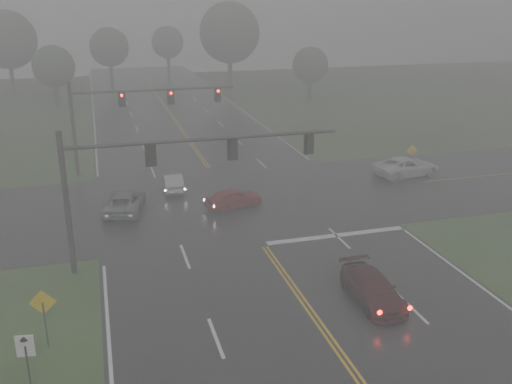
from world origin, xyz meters
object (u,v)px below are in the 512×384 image
object	(u,v)px
sedan_maroon	(372,301)
signal_gantry_near	(156,168)
signal_gantry_far	(124,108)
sedan_silver	(173,190)
car_grey	(126,212)
sedan_red	(234,207)
pickup_white	(406,176)

from	to	relation	value
sedan_maroon	signal_gantry_near	xyz separation A→B (m)	(-8.84, 6.78, 5.20)
sedan_maroon	signal_gantry_far	distance (m)	26.11
signal_gantry_far	signal_gantry_near	bearing A→B (deg)	-88.30
signal_gantry_far	sedan_silver	bearing A→B (deg)	-63.64
sedan_silver	car_grey	xyz separation A→B (m)	(-3.62, -3.46, 0.00)
sedan_silver	car_grey	bearing A→B (deg)	46.85
sedan_maroon	car_grey	bearing A→B (deg)	125.47
sedan_maroon	signal_gantry_near	distance (m)	12.30
sedan_maroon	sedan_red	bearing A→B (deg)	104.15
car_grey	signal_gantry_far	world-z (taller)	signal_gantry_far
sedan_silver	signal_gantry_near	xyz separation A→B (m)	(-2.25, -11.49, 5.20)
car_grey	pickup_white	distance (m)	21.63
sedan_maroon	signal_gantry_far	world-z (taller)	signal_gantry_far
car_grey	sedan_red	bearing A→B (deg)	-176.53
car_grey	signal_gantry_near	xyz separation A→B (m)	(1.36, -8.03, 5.20)
car_grey	pickup_white	bearing A→B (deg)	-161.95
sedan_maroon	car_grey	distance (m)	17.99
sedan_maroon	car_grey	xyz separation A→B (m)	(-10.20, 14.81, 0.00)
sedan_red	signal_gantry_near	bearing A→B (deg)	125.40
pickup_white	signal_gantry_near	distance (m)	23.11
sedan_maroon	pickup_white	size ratio (longest dim) A/B	0.84
car_grey	signal_gantry_near	size ratio (longest dim) A/B	0.34
sedan_maroon	sedan_red	distance (m)	14.03
sedan_silver	signal_gantry_far	distance (m)	8.04
sedan_silver	signal_gantry_near	bearing A→B (deg)	82.05
sedan_maroon	car_grey	world-z (taller)	car_grey
sedan_silver	signal_gantry_near	distance (m)	12.81
sedan_maroon	signal_gantry_near	world-z (taller)	signal_gantry_near
sedan_red	sedan_maroon	bearing A→B (deg)	177.94
pickup_white	signal_gantry_near	xyz separation A→B (m)	(-20.18, -9.99, 5.20)
pickup_white	signal_gantry_far	size ratio (longest dim) A/B	0.42
sedan_maroon	pickup_white	distance (m)	20.25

